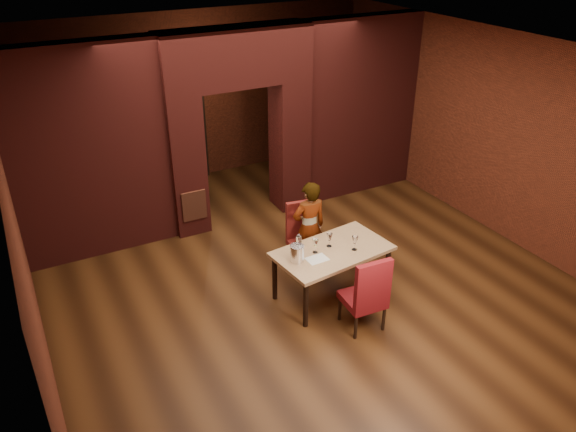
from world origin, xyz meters
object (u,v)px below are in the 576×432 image
(chair_near, at_px, (363,291))
(wine_glass_c, at_px, (355,243))
(wine_glass_a, at_px, (315,246))
(wine_bucket, at_px, (297,253))
(chair_far, at_px, (305,238))
(dining_table, at_px, (331,272))
(water_bottle, at_px, (299,245))
(potted_plant, at_px, (339,239))
(wine_glass_b, at_px, (329,240))
(person_seated, at_px, (309,227))

(chair_near, height_order, wine_glass_c, chair_near)
(wine_glass_a, bearing_deg, wine_bucket, -168.18)
(chair_far, distance_m, wine_glass_a, 0.83)
(dining_table, xyz_separation_m, water_bottle, (-0.47, 0.09, 0.52))
(dining_table, height_order, potted_plant, dining_table)
(dining_table, relative_size, wine_glass_b, 7.66)
(wine_glass_c, bearing_deg, potted_plant, 66.10)
(dining_table, distance_m, water_bottle, 0.71)
(wine_glass_c, bearing_deg, wine_bucket, 171.38)
(person_seated, distance_m, potted_plant, 0.92)
(wine_glass_b, distance_m, water_bottle, 0.48)
(wine_glass_c, height_order, water_bottle, water_bottle)
(water_bottle, relative_size, potted_plant, 0.84)
(wine_glass_a, xyz_separation_m, wine_bucket, (-0.31, -0.07, 0.01))
(wine_glass_a, distance_m, water_bottle, 0.24)
(wine_bucket, bearing_deg, chair_far, 53.84)
(chair_far, height_order, water_bottle, water_bottle)
(wine_glass_c, height_order, wine_bucket, wine_bucket)
(chair_far, distance_m, wine_glass_c, 0.99)
(dining_table, relative_size, chair_near, 1.45)
(chair_near, distance_m, water_bottle, 1.02)
(chair_far, height_order, person_seated, person_seated)
(chair_near, bearing_deg, wine_glass_c, -109.52)
(wine_glass_c, relative_size, water_bottle, 0.66)
(chair_far, distance_m, wine_bucket, 1.03)
(potted_plant, bearing_deg, wine_glass_a, -137.23)
(chair_near, height_order, person_seated, person_seated)
(chair_near, xyz_separation_m, person_seated, (0.04, 1.44, 0.18))
(dining_table, bearing_deg, wine_glass_b, 79.52)
(person_seated, relative_size, water_bottle, 4.51)
(person_seated, height_order, wine_bucket, person_seated)
(water_bottle, bearing_deg, wine_glass_a, -9.20)
(dining_table, bearing_deg, wine_glass_a, 161.74)
(wine_glass_a, distance_m, wine_bucket, 0.32)
(wine_glass_a, bearing_deg, potted_plant, 42.77)
(wine_bucket, bearing_deg, person_seated, 50.33)
(chair_far, distance_m, wine_glass_b, 0.75)
(person_seated, distance_m, wine_glass_a, 0.71)
(chair_far, distance_m, potted_plant, 0.81)
(wine_bucket, bearing_deg, wine_glass_a, 11.82)
(wine_glass_c, distance_m, potted_plant, 1.36)
(wine_glass_b, distance_m, potted_plant, 1.30)
(chair_far, bearing_deg, chair_near, -81.64)
(chair_near, distance_m, person_seated, 1.45)
(dining_table, xyz_separation_m, wine_glass_c, (0.26, -0.14, 0.47))
(dining_table, distance_m, chair_near, 0.77)
(chair_far, distance_m, chair_near, 1.52)
(wine_glass_b, bearing_deg, wine_glass_a, -168.96)
(dining_table, xyz_separation_m, wine_glass_a, (-0.24, 0.05, 0.46))
(chair_far, bearing_deg, wine_glass_b, -81.88)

